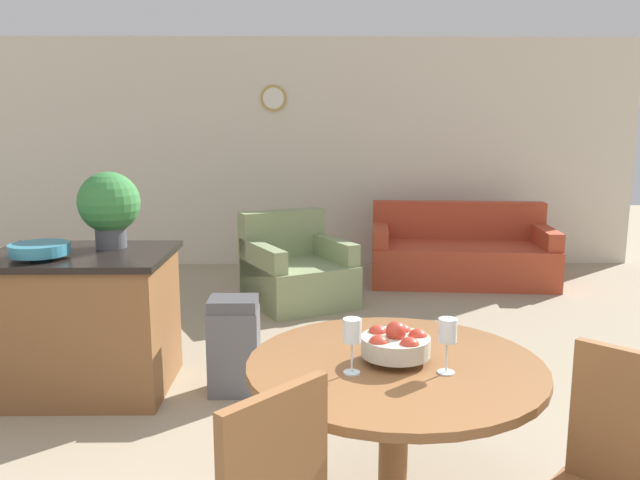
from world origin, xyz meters
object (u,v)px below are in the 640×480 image
at_px(kitchen_island, 83,321).
at_px(teal_bowl, 39,249).
at_px(wine_glass_left, 352,333).
at_px(trash_bin, 234,346).
at_px(dining_table, 394,402).
at_px(armchair, 296,272).
at_px(wine_glass_right, 447,333).
at_px(fruit_bowl, 396,344).
at_px(potted_plant, 109,205).
at_px(couch, 460,255).

distance_m(kitchen_island, teal_bowl, 0.55).
xyz_separation_m(wine_glass_left, teal_bowl, (-1.76, 1.42, 0.04)).
bearing_deg(trash_bin, dining_table, -60.14).
height_order(dining_table, trash_bin, dining_table).
xyz_separation_m(dining_table, armchair, (-0.48, 3.51, -0.29)).
height_order(kitchen_island, trash_bin, kitchen_island).
relative_size(wine_glass_right, armchair, 0.17).
relative_size(wine_glass_right, teal_bowl, 0.62).
bearing_deg(wine_glass_right, fruit_bowl, 145.88).
bearing_deg(trash_bin, wine_glass_left, -67.39).
distance_m(fruit_bowl, wine_glass_left, 0.23).
relative_size(wine_glass_left, potted_plant, 0.43).
bearing_deg(wine_glass_left, potted_plant, 129.28).
xyz_separation_m(kitchen_island, teal_bowl, (-0.16, -0.18, 0.50)).
relative_size(potted_plant, armchair, 0.40).
xyz_separation_m(fruit_bowl, couch, (1.29, 4.33, -0.54)).
bearing_deg(dining_table, potted_plant, 134.45).
bearing_deg(teal_bowl, wine_glass_left, -38.97).
relative_size(fruit_bowl, teal_bowl, 0.79).
height_order(dining_table, armchair, armchair).
relative_size(dining_table, wine_glass_left, 5.51).
height_order(wine_glass_right, potted_plant, potted_plant).
xyz_separation_m(fruit_bowl, armchair, (-0.48, 3.51, -0.54)).
bearing_deg(wine_glass_right, teal_bowl, 145.98).
height_order(dining_table, couch, couch).
bearing_deg(couch, trash_bin, -120.59).
height_order(dining_table, potted_plant, potted_plant).
distance_m(wine_glass_right, potted_plant, 2.54).
relative_size(wine_glass_left, couch, 0.11).
height_order(kitchen_island, armchair, kitchen_island).
distance_m(kitchen_island, trash_bin, 0.97).
bearing_deg(couch, wine_glass_left, -102.93).
bearing_deg(fruit_bowl, wine_glass_left, -147.41).
bearing_deg(couch, dining_table, -101.25).
height_order(couch, armchair, armchair).
bearing_deg(teal_bowl, potted_plant, 47.84).
xyz_separation_m(trash_bin, armchair, (0.33, 2.08, -0.02)).
height_order(trash_bin, armchair, armchair).
distance_m(teal_bowl, potted_plant, 0.51).
bearing_deg(dining_table, armchair, 97.84).
distance_m(kitchen_island, armchair, 2.40).
bearing_deg(armchair, wine_glass_left, -111.84).
relative_size(wine_glass_left, trash_bin, 0.34).
relative_size(dining_table, potted_plant, 2.39).
distance_m(wine_glass_left, couch, 4.73).
xyz_separation_m(wine_glass_right, armchair, (-0.66, 3.62, -0.62)).
bearing_deg(armchair, potted_plant, -148.25).
height_order(wine_glass_right, teal_bowl, teal_bowl).
height_order(wine_glass_right, armchair, wine_glass_right).
bearing_deg(armchair, fruit_bowl, -108.79).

